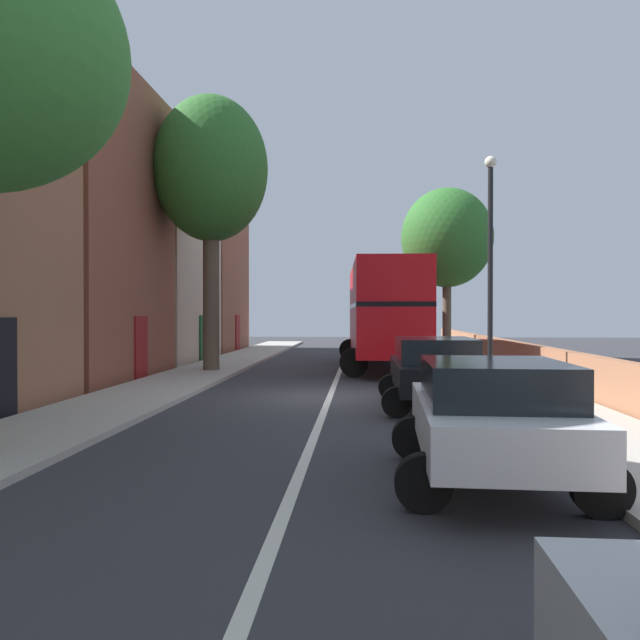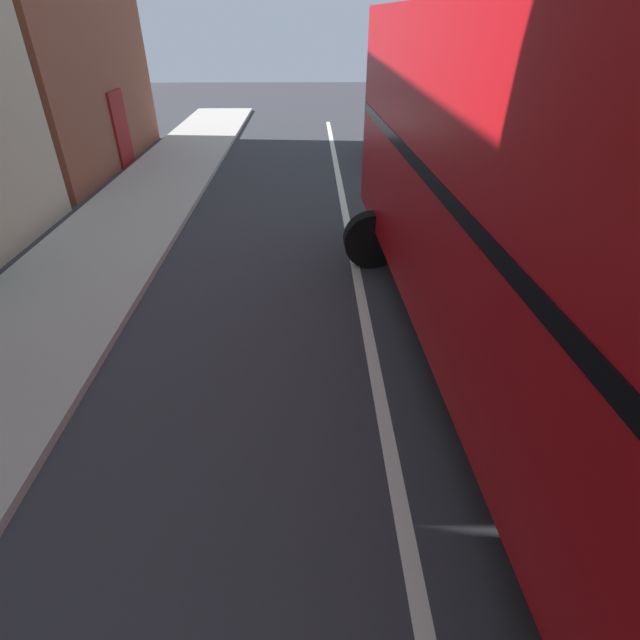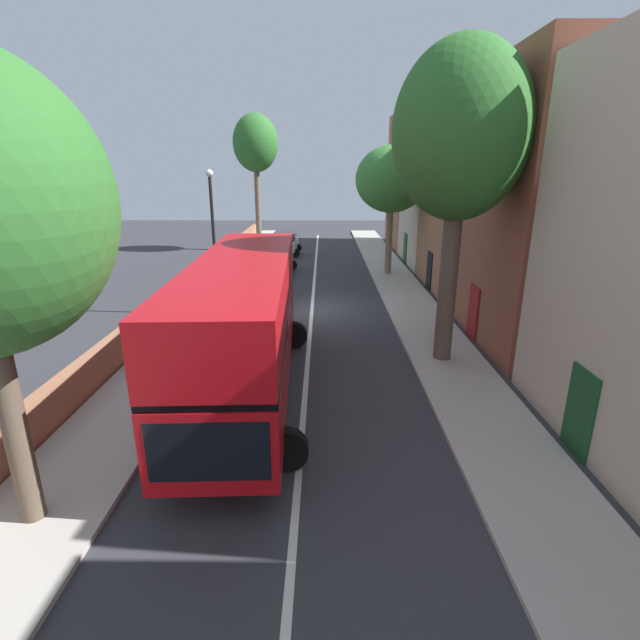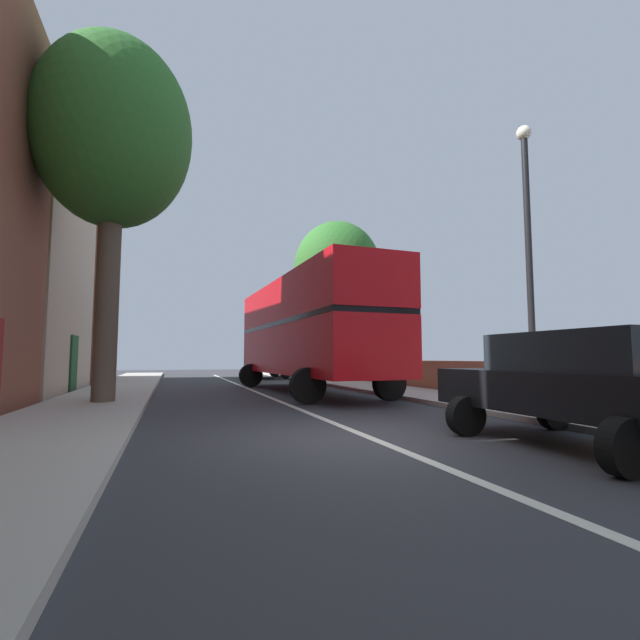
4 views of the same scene
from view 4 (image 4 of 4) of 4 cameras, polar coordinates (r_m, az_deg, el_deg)
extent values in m
plane|color=#333338|center=(7.29, 6.39, -14.90)|extent=(84.00, 84.00, 0.00)
cube|color=silver|center=(7.29, 6.39, -14.86)|extent=(0.16, 54.00, 0.01)
cube|color=#B2ADA3|center=(6.88, -35.32, -14.13)|extent=(2.60, 60.00, 0.12)
cube|color=#B2ADA3|center=(10.33, 32.36, -10.87)|extent=(2.60, 60.00, 0.12)
cube|color=beige|center=(19.60, -34.73, 5.88)|extent=(4.00, 7.68, 9.28)
cube|color=#194C23|center=(18.83, -29.30, -4.94)|extent=(0.08, 1.10, 2.10)
cube|color=brown|center=(27.27, -30.10, 2.62)|extent=(4.00, 7.68, 9.05)
cube|color=maroon|center=(26.73, -26.14, -4.87)|extent=(0.08, 1.10, 2.10)
cube|color=red|center=(16.21, -1.70, -3.91)|extent=(2.92, 11.16, 1.70)
cube|color=black|center=(16.25, -1.69, -0.63)|extent=(2.94, 11.05, 0.16)
cube|color=red|center=(16.34, -1.68, 2.28)|extent=(2.92, 11.16, 1.50)
cube|color=black|center=(21.50, -6.53, -3.90)|extent=(2.20, 0.14, 1.19)
cylinder|color=black|center=(19.51, -8.95, -7.10)|extent=(1.01, 0.34, 1.00)
cylinder|color=black|center=(20.20, -1.78, -7.08)|extent=(1.01, 0.34, 1.00)
cylinder|color=black|center=(12.26, -1.59, -8.50)|extent=(1.01, 0.34, 1.00)
cylinder|color=black|center=(13.32, 8.97, -8.15)|extent=(1.01, 0.34, 1.00)
cube|color=black|center=(7.34, 30.56, -8.07)|extent=(1.83, 4.33, 0.59)
cube|color=black|center=(7.19, 31.66, -3.53)|extent=(1.68, 2.38, 0.55)
cylinder|color=black|center=(7.74, 18.37, -11.70)|extent=(0.64, 0.22, 0.64)
cylinder|color=black|center=(8.97, 28.09, -10.41)|extent=(0.64, 0.22, 0.64)
cylinder|color=black|center=(5.83, 34.81, -13.40)|extent=(0.64, 0.22, 0.64)
cube|color=slate|center=(27.53, -7.10, -5.93)|extent=(1.95, 4.44, 0.56)
cube|color=black|center=(27.31, -6.98, -4.76)|extent=(1.75, 2.46, 0.57)
cylinder|color=black|center=(28.68, -9.56, -6.73)|extent=(0.65, 0.24, 0.64)
cylinder|color=black|center=(29.08, -5.91, -6.75)|extent=(0.65, 0.24, 0.64)
cylinder|color=black|center=(26.01, -8.45, -6.94)|extent=(0.65, 0.24, 0.64)
cylinder|color=black|center=(26.45, -4.44, -6.94)|extent=(0.65, 0.24, 0.64)
cylinder|color=brown|center=(22.37, 2.25, -1.90)|extent=(0.42, 0.42, 4.64)
ellipsoid|color=#2D6B28|center=(22.81, 2.22, 6.72)|extent=(4.41, 4.41, 4.80)
cylinder|color=brown|center=(13.19, -25.78, 4.40)|extent=(0.60, 0.60, 6.34)
ellipsoid|color=#2D6B28|center=(14.45, -25.12, 21.14)|extent=(4.18, 4.18, 5.33)
cylinder|color=black|center=(10.62, 25.51, 5.62)|extent=(0.14, 0.14, 6.00)
sphere|color=silver|center=(11.59, 24.89, 21.12)|extent=(0.32, 0.32, 0.32)
camera|label=1|loc=(10.38, 138.98, 8.72)|focal=34.89mm
camera|label=2|loc=(11.70, -7.37, 8.14)|focal=26.91mm
camera|label=3|loc=(28.69, -13.41, 5.48)|focal=26.15mm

